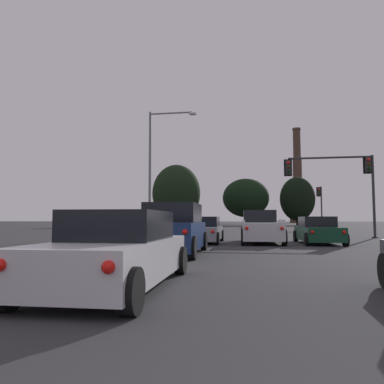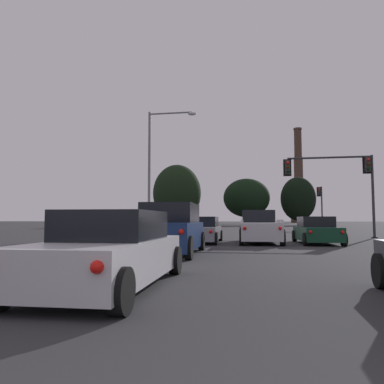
# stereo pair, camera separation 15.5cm
# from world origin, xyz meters

# --- Properties ---
(suv_left_lane_second) EXTENTS (2.29, 4.97, 1.86)m
(suv_left_lane_second) POSITION_xyz_m (-3.33, 12.67, 0.90)
(suv_left_lane_second) COLOR navy
(suv_left_lane_second) RESTS_ON ground_plane
(sedan_left_lane_third) EXTENTS (2.10, 4.75, 1.43)m
(sedan_left_lane_third) POSITION_xyz_m (-2.91, 5.83, 0.67)
(sedan_left_lane_third) COLOR silver
(sedan_left_lane_third) RESTS_ON ground_plane
(sedan_right_lane_front) EXTENTS (2.16, 4.77, 1.43)m
(sedan_right_lane_front) POSITION_xyz_m (2.91, 19.90, 0.67)
(sedan_right_lane_front) COLOR #0F3823
(sedan_right_lane_front) RESTS_ON ground_plane
(pickup_truck_center_lane_front) EXTENTS (2.38, 5.57, 1.82)m
(pickup_truck_center_lane_front) POSITION_xyz_m (-0.06, 20.20, 0.80)
(pickup_truck_center_lane_front) COLOR silver
(pickup_truck_center_lane_front) RESTS_ON ground_plane
(sedan_left_lane_front) EXTENTS (2.07, 4.74, 1.43)m
(sedan_left_lane_front) POSITION_xyz_m (-3.18, 19.64, 0.67)
(sedan_left_lane_front) COLOR gray
(sedan_left_lane_front) RESTS_ON ground_plane
(traffic_light_far_right) EXTENTS (0.78, 0.50, 5.60)m
(traffic_light_far_right) POSITION_xyz_m (8.04, 49.86, 3.68)
(traffic_light_far_right) COLOR #2D2D30
(traffic_light_far_right) RESTS_ON ground_plane
(traffic_light_overhead_right) EXTENTS (6.25, 0.50, 5.81)m
(traffic_light_overhead_right) POSITION_xyz_m (5.77, 26.92, 4.48)
(traffic_light_overhead_right) COLOR #2D2D30
(traffic_light_overhead_right) RESTS_ON ground_plane
(street_lamp) EXTENTS (3.73, 0.36, 9.50)m
(street_lamp) POSITION_xyz_m (-7.64, 26.35, 5.81)
(street_lamp) COLOR slate
(street_lamp) RESTS_ON ground_plane
(smokestack) EXTENTS (7.08, 7.08, 41.21)m
(smokestack) POSITION_xyz_m (17.95, 165.34, 16.20)
(smokestack) COLOR #3C2B22
(smokestack) RESTS_ON ground_plane
(treeline_far_left) EXTENTS (10.43, 9.38, 10.57)m
(treeline_far_left) POSITION_xyz_m (-2.39, 84.17, 6.19)
(treeline_far_left) COLOR black
(treeline_far_left) RESTS_ON ground_plane
(treeline_center_right) EXTENTS (10.14, 9.13, 12.87)m
(treeline_center_right) POSITION_xyz_m (-16.67, 75.91, 6.82)
(treeline_center_right) COLOR black
(treeline_center_right) RESTS_ON ground_plane
(treeline_center_left) EXTENTS (7.86, 7.08, 11.03)m
(treeline_center_left) POSITION_xyz_m (9.20, 87.03, 6.03)
(treeline_center_left) COLOR black
(treeline_center_left) RESTS_ON ground_plane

